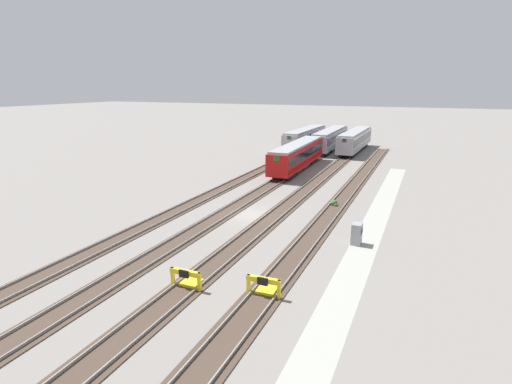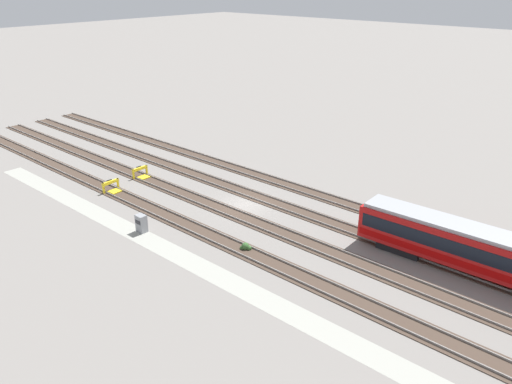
% 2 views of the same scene
% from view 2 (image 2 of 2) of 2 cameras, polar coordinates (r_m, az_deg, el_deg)
% --- Properties ---
extents(ground_plane, '(400.00, 400.00, 0.00)m').
position_cam_2_polar(ground_plane, '(49.17, -1.26, -1.49)').
color(ground_plane, gray).
extents(service_walkway, '(54.00, 2.00, 0.01)m').
position_cam_2_polar(service_walkway, '(42.76, -11.00, -6.03)').
color(service_walkway, '#9E9E93').
rests_on(service_walkway, ground).
extents(rail_track_nearest, '(90.00, 2.23, 0.21)m').
position_cam_2_polar(rail_track_nearest, '(44.96, -7.02, -4.14)').
color(rail_track_nearest, '#47382D').
rests_on(rail_track_nearest, ground).
extents(rail_track_near_inner, '(90.00, 2.24, 0.21)m').
position_cam_2_polar(rail_track_near_inner, '(47.69, -3.06, -2.29)').
color(rail_track_near_inner, '#47382D').
rests_on(rail_track_near_inner, ground).
extents(rail_track_middle, '(90.00, 2.24, 0.21)m').
position_cam_2_polar(rail_track_middle, '(50.67, 0.44, -0.64)').
color(rail_track_middle, '#47382D').
rests_on(rail_track_middle, ground).
extents(rail_track_far_inner, '(90.00, 2.23, 0.21)m').
position_cam_2_polar(rail_track_far_inner, '(53.85, 3.54, 0.83)').
color(rail_track_far_inner, '#47382D').
rests_on(rail_track_far_inner, ground).
extents(subway_car_front_row_centre, '(18.06, 3.27, 3.70)m').
position_cam_2_polar(subway_car_front_row_centre, '(40.78, 23.75, -6.03)').
color(subway_car_front_row_centre, '#B71414').
rests_on(subway_car_front_row_centre, ground).
extents(bumper_stop_nearest_track, '(1.38, 2.01, 1.22)m').
position_cam_2_polar(bumper_stop_nearest_track, '(54.07, -16.10, 0.54)').
color(bumper_stop_nearest_track, yellow).
rests_on(bumper_stop_nearest_track, ground).
extents(bumper_stop_near_inner_track, '(1.35, 2.00, 1.22)m').
position_cam_2_polar(bumper_stop_near_inner_track, '(57.09, -12.95, 2.11)').
color(bumper_stop_near_inner_track, yellow).
rests_on(bumper_stop_near_inner_track, ground).
extents(electrical_cabinet, '(0.90, 0.73, 1.60)m').
position_cam_2_polar(electrical_cabinet, '(44.96, -12.97, -3.51)').
color(electrical_cabinet, gray).
rests_on(electrical_cabinet, ground).
extents(weed_clump, '(0.92, 0.70, 0.64)m').
position_cam_2_polar(weed_clump, '(41.32, -1.18, -6.29)').
color(weed_clump, '#38602D').
rests_on(weed_clump, ground).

